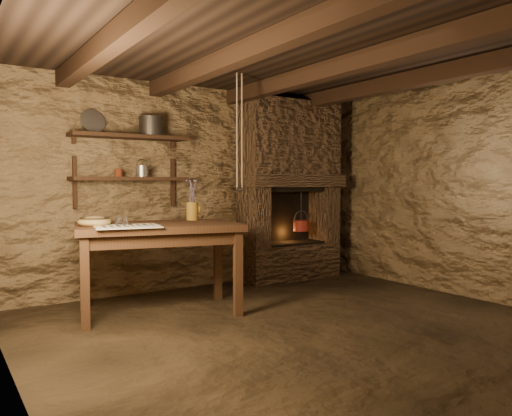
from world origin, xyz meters
TOP-DOWN VIEW (x-y plane):
  - floor at (0.00, 0.00)m, footprint 4.50×4.50m
  - back_wall at (0.00, 2.00)m, footprint 4.50×0.04m
  - left_wall at (-2.25, 0.00)m, footprint 0.04×4.00m
  - right_wall at (2.25, 0.00)m, footprint 0.04×4.00m
  - ceiling at (0.00, 0.00)m, footprint 4.50×4.00m
  - beam_far_left at (-1.50, 0.00)m, footprint 0.14×3.95m
  - beam_mid_left at (-0.50, 0.00)m, footprint 0.14×3.95m
  - beam_mid_right at (0.50, 0.00)m, footprint 0.14×3.95m
  - beam_far_right at (1.50, 0.00)m, footprint 0.14×3.95m
  - shelf_lower at (-0.85, 1.84)m, footprint 1.25×0.30m
  - shelf_upper at (-0.85, 1.84)m, footprint 1.25×0.30m
  - hearth at (1.25, 1.77)m, footprint 1.43×0.51m
  - work_table at (-0.84, 1.08)m, footprint 1.67×1.19m
  - linen_cloth at (-1.21, 0.90)m, footprint 0.63×0.55m
  - pewter_cutlery_row at (-1.21, 0.89)m, footprint 0.49×0.27m
  - drinking_glasses at (-1.19, 1.01)m, footprint 0.18×0.05m
  - stoneware_jug at (-0.37, 1.30)m, footprint 0.14×0.13m
  - wooden_bowl at (-1.42, 1.17)m, footprint 0.30×0.30m
  - iron_stockpot at (-0.61, 1.84)m, footprint 0.32×0.32m
  - tin_pan at (-1.21, 1.94)m, footprint 0.27×0.14m
  - small_kettle at (-0.72, 1.84)m, footprint 0.20×0.17m
  - rusty_tin at (-0.98, 1.84)m, footprint 0.11×0.11m
  - red_pot at (1.40, 1.72)m, footprint 0.23×0.21m
  - hanging_ropes at (0.05, 1.05)m, footprint 0.08×0.08m

SIDE VIEW (x-z plane):
  - floor at x=0.00m, z-range 0.00..0.00m
  - work_table at x=-0.84m, z-range 0.03..0.90m
  - red_pot at x=1.40m, z-range 0.43..0.97m
  - linen_cloth at x=-1.21m, z-range 0.87..0.87m
  - pewter_cutlery_row at x=-1.21m, z-range 0.87..0.89m
  - wooden_bowl at x=-1.42m, z-range 0.85..0.95m
  - drinking_glasses at x=-1.19m, z-range 0.87..0.95m
  - stoneware_jug at x=-0.37m, z-range 0.84..1.27m
  - back_wall at x=0.00m, z-range 0.00..2.40m
  - left_wall at x=-2.25m, z-range 0.00..2.40m
  - right_wall at x=2.25m, z-range 0.00..2.40m
  - hearth at x=1.25m, z-range 0.08..2.38m
  - shelf_lower at x=-0.85m, z-range 1.28..1.32m
  - rusty_tin at x=-0.98m, z-range 1.32..1.40m
  - small_kettle at x=-0.72m, z-range 1.29..1.48m
  - shelf_upper at x=-0.85m, z-range 1.73..1.77m
  - hanging_ropes at x=0.05m, z-range 1.20..2.40m
  - iron_stockpot at x=-0.61m, z-range 1.77..1.96m
  - tin_pan at x=-1.21m, z-range 1.77..2.03m
  - beam_far_left at x=-1.50m, z-range 2.23..2.39m
  - beam_mid_left at x=-0.50m, z-range 2.23..2.39m
  - beam_mid_right at x=0.50m, z-range 2.23..2.39m
  - beam_far_right at x=1.50m, z-range 2.23..2.39m
  - ceiling at x=0.00m, z-range 2.38..2.42m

